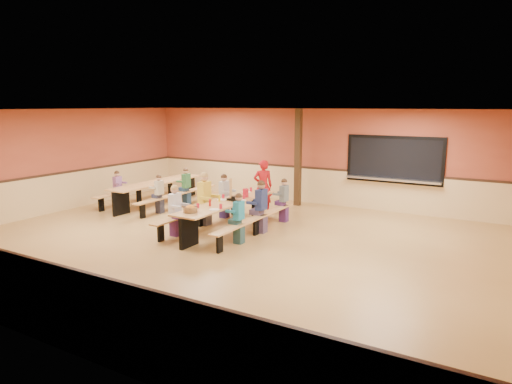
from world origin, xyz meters
The scene contains 23 objects.
ground centered at (0.00, 0.00, 0.00)m, with size 12.00×12.00×0.00m, color olive.
room_envelope centered at (0.00, 0.00, 0.69)m, with size 12.04×10.04×3.02m.
kitchen_pass_through centered at (2.60, 4.96, 1.49)m, with size 2.78×0.28×1.38m.
structural_post centered at (-0.20, 4.40, 1.50)m, with size 0.18×0.18×3.00m, color black.
cafeteria_table_main centered at (-0.47, 0.83, 0.53)m, with size 1.91×3.70×0.74m.
cafeteria_table_second centered at (-4.05, 2.25, 0.53)m, with size 1.91×3.70×0.74m.
seated_child_white_left centered at (-1.29, -0.18, 0.61)m, with size 0.38×0.31×1.22m, color silver, non-canonical shape.
seated_adult_yellow centered at (-1.29, 1.00, 0.69)m, with size 0.45×0.37×1.37m, color gold, non-canonical shape.
seated_child_grey_left centered at (-1.29, 1.91, 0.61)m, with size 0.37×0.30×1.21m, color #AEAEAE, non-canonical shape.
seated_child_teal_right centered at (0.36, 0.06, 0.57)m, with size 0.34×0.28×1.15m, color teal, non-canonical shape.
seated_child_navy_right centered at (0.36, 1.09, 0.64)m, with size 0.41×0.33×1.28m, color navy, non-canonical shape.
seated_child_char_right centered at (0.36, 2.34, 0.58)m, with size 0.34×0.28×1.16m, color #545D60, non-canonical shape.
seated_child_purple_sec centered at (-4.87, 1.37, 0.56)m, with size 0.32×0.26×1.12m, color #824F80, non-canonical shape.
seated_child_green_sec centered at (-3.22, 2.65, 0.58)m, with size 0.35×0.28×1.16m, color #316C3D, non-canonical shape.
seated_child_tan_sec centered at (-3.22, 1.41, 0.56)m, with size 0.32×0.26×1.11m, color #B0A98D, non-canonical shape.
standing_woman centered at (-0.70, 3.06, 0.77)m, with size 0.56×0.37×1.55m, color #B51419.
punch_pitcher centered at (-0.38, 1.56, 0.85)m, with size 0.16×0.16×0.22m, color red.
chip_bowl centered at (-0.56, -0.53, 0.81)m, with size 0.32×0.32×0.15m, color orange, non-canonical shape.
napkin_dispenser centered at (-0.35, 0.97, 0.80)m, with size 0.10×0.14×0.13m, color black.
condiment_mustard centered at (-0.66, 0.76, 0.82)m, with size 0.06×0.06×0.17m, color yellow.
condiment_ketchup centered at (-0.55, 0.20, 0.82)m, with size 0.06×0.06×0.17m, color #B2140F.
table_paddle centered at (-0.49, 1.02, 0.88)m, with size 0.16×0.16×0.56m.
place_settings centered at (-0.47, 0.83, 0.80)m, with size 0.65×3.30×0.11m, color beige, non-canonical shape.
Camera 1 is at (5.71, -8.42, 3.12)m, focal length 32.00 mm.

